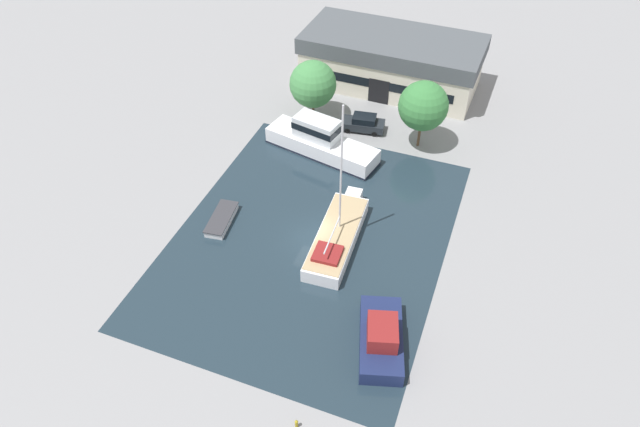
# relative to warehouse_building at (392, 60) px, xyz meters

# --- Properties ---
(ground_plane) EXTENTS (440.00, 440.00, 0.00)m
(ground_plane) POSITION_rel_warehouse_building_xyz_m (0.67, -26.96, -2.95)
(ground_plane) COLOR gray
(water_canal) EXTENTS (22.03, 28.59, 0.01)m
(water_canal) POSITION_rel_warehouse_building_xyz_m (0.67, -26.96, -2.95)
(water_canal) COLOR #1E2D38
(water_canal) RESTS_ON ground
(warehouse_building) EXTENTS (20.14, 9.71, 5.84)m
(warehouse_building) POSITION_rel_warehouse_building_xyz_m (0.00, 0.00, 0.00)
(warehouse_building) COLOR beige
(warehouse_building) RESTS_ON ground
(quay_tree_near_building) EXTENTS (4.88, 4.88, 6.54)m
(quay_tree_near_building) POSITION_rel_warehouse_building_xyz_m (-5.77, -9.86, 1.14)
(quay_tree_near_building) COLOR brown
(quay_tree_near_building) RESTS_ON ground
(quay_tree_by_water) EXTENTS (4.85, 4.85, 7.06)m
(quay_tree_by_water) POSITION_rel_warehouse_building_xyz_m (5.97, -10.77, 1.68)
(quay_tree_by_water) COLOR brown
(quay_tree_by_water) RESTS_ON ground
(parked_car) EXTENTS (4.77, 2.54, 1.77)m
(parked_car) POSITION_rel_warehouse_building_xyz_m (-0.08, -10.22, -2.08)
(parked_car) COLOR #1E2328
(parked_car) RESTS_ON ground
(sailboat_moored) EXTENTS (3.60, 11.00, 13.03)m
(sailboat_moored) POSITION_rel_warehouse_building_xyz_m (2.88, -26.59, -2.21)
(sailboat_moored) COLOR white
(sailboat_moored) RESTS_ON water_canal
(motor_cruiser) EXTENTS (12.05, 5.47, 3.79)m
(motor_cruiser) POSITION_rel_warehouse_building_xyz_m (-2.85, -15.40, -1.59)
(motor_cruiser) COLOR white
(motor_cruiser) RESTS_ON water_canal
(small_dinghy) EXTENTS (2.24, 4.52, 0.68)m
(small_dinghy) POSITION_rel_warehouse_building_xyz_m (-7.30, -27.88, -2.61)
(small_dinghy) COLOR silver
(small_dinghy) RESTS_ON water_canal
(cabin_boat) EXTENTS (4.73, 7.15, 2.74)m
(cabin_boat) POSITION_rel_warehouse_building_xyz_m (9.14, -35.16, -1.97)
(cabin_boat) COLOR #19234C
(cabin_boat) RESTS_ON water_canal
(mooring_bollard) EXTENTS (0.22, 0.22, 0.71)m
(mooring_bollard) POSITION_rel_warehouse_building_xyz_m (5.88, -42.80, -2.57)
(mooring_bollard) COLOR olive
(mooring_bollard) RESTS_ON ground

